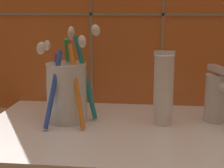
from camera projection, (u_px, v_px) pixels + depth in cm
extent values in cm
cube|color=white|center=(152.00, 134.00, 69.17)|extent=(63.90, 35.80, 2.00)
cube|color=gray|center=(156.00, 14.00, 81.58)|extent=(73.90, 0.24, 0.50)
cylinder|color=silver|center=(67.00, 92.00, 72.73)|extent=(7.80, 7.80, 11.49)
cylinder|color=teal|center=(86.00, 78.00, 72.21)|extent=(4.48, 1.86, 16.46)
ellipsoid|color=white|center=(96.00, 30.00, 70.52)|extent=(2.35, 1.74, 2.51)
cylinder|color=pink|center=(72.00, 78.00, 75.06)|extent=(1.45, 3.11, 15.62)
ellipsoid|color=white|center=(71.00, 33.00, 74.42)|extent=(1.65, 2.18, 2.41)
cylinder|color=green|center=(70.00, 76.00, 76.19)|extent=(1.37, 6.92, 15.97)
ellipsoid|color=white|center=(71.00, 31.00, 77.71)|extent=(1.46, 2.45, 2.66)
cylinder|color=purple|center=(54.00, 84.00, 75.04)|extent=(4.05, 4.39, 13.28)
ellipsoid|color=white|center=(47.00, 45.00, 75.47)|extent=(2.49, 2.57, 2.61)
cylinder|color=blue|center=(53.00, 89.00, 68.51)|extent=(3.13, 5.81, 14.02)
ellipsoid|color=white|center=(41.00, 48.00, 64.41)|extent=(2.11, 2.67, 2.65)
cylinder|color=orange|center=(76.00, 86.00, 68.86)|extent=(4.43, 6.00, 15.16)
ellipsoid|color=white|center=(82.00, 42.00, 64.25)|extent=(2.40, 2.70, 2.66)
cylinder|color=white|center=(163.00, 118.00, 71.43)|extent=(3.17, 3.17, 2.41)
cylinder|color=white|center=(164.00, 84.00, 70.05)|extent=(3.73, 3.73, 10.98)
cube|color=silver|center=(165.00, 53.00, 68.84)|extent=(3.91, 0.36, 0.80)
cylinder|color=silver|center=(216.00, 98.00, 72.76)|extent=(4.51, 4.51, 9.37)
cube|color=silver|center=(218.00, 69.00, 71.59)|extent=(3.38, 6.11, 1.20)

